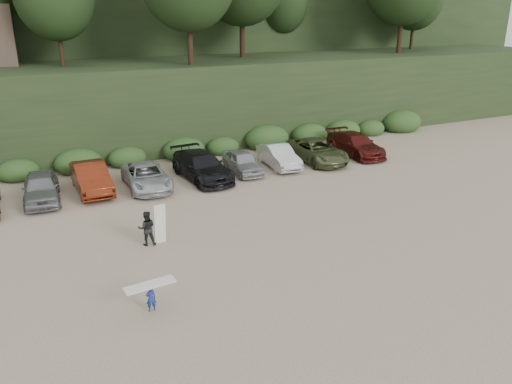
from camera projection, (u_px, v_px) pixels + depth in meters
ground at (264, 245)px, 21.51m from camera, size 120.00×120.00×0.00m
parked_cars at (138, 175)px, 28.44m from camera, size 34.29×6.29×1.61m
child_surfer at (150, 293)px, 16.56m from camera, size 1.74×0.64×1.02m
adult_surfer at (148, 228)px, 21.32m from camera, size 1.24×0.74×1.82m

